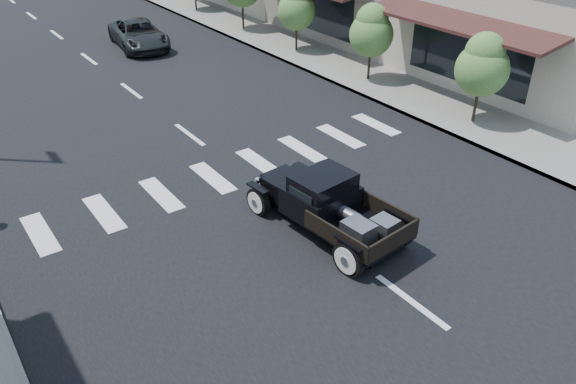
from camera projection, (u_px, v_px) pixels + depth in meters
ground at (321, 234)px, 13.74m from camera, size 120.00×120.00×0.00m
road at (104, 71)px, 24.19m from camera, size 14.00×80.00×0.02m
road_markings at (152, 107)px, 20.71m from camera, size 12.00×60.00×0.06m
sidewalk_right at (268, 38)px, 28.41m from camera, size 3.00×80.00×0.15m
storefront_near at (549, 19)px, 22.87m from camera, size 10.00×9.00×4.50m
small_tree_a at (480, 80)px, 18.51m from camera, size 1.76×1.76×2.93m
small_tree_b at (371, 43)px, 22.19m from camera, size 1.74×1.74×2.89m
small_tree_c at (297, 19)px, 25.65m from camera, size 1.72×1.72×2.87m
hotrod_pickup at (328, 204)px, 13.49m from camera, size 2.45×4.55×1.52m
second_car at (139, 35)px, 26.86m from camera, size 2.64×4.73×1.25m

